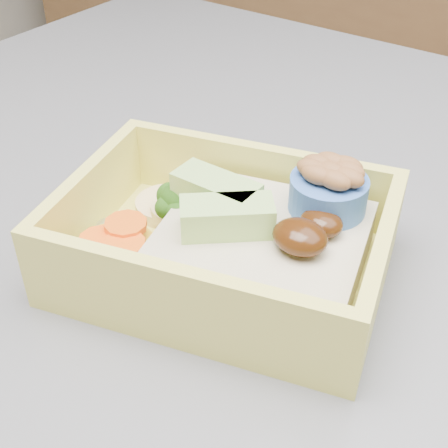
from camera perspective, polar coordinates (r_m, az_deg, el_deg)
The scene contains 1 object.
bento_box at distance 0.40m, azimuth 1.00°, elevation -1.50°, with size 0.24×0.20×0.08m.
Camera 1 is at (0.03, -0.39, 1.20)m, focal length 50.00 mm.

